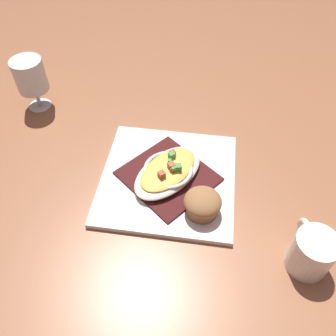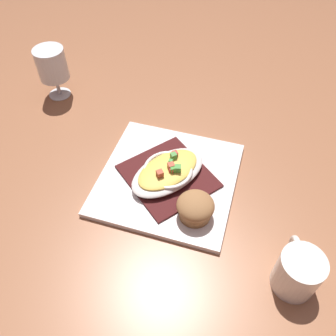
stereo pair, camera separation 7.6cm
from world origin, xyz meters
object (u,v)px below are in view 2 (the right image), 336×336
at_px(muffin, 195,208).
at_px(stemmed_glass, 52,67).
at_px(square_plate, 168,179).
at_px(gratin_dish, 168,171).
at_px(coffee_mug, 297,273).

distance_m(muffin, stemmed_glass, 0.56).
bearing_deg(square_plate, gratin_dish, -161.43).
distance_m(square_plate, stemmed_glass, 0.45).
relative_size(muffin, coffee_mug, 0.71).
height_order(gratin_dish, coffee_mug, coffee_mug).
relative_size(square_plate, stemmed_glass, 2.10).
height_order(square_plate, stemmed_glass, stemmed_glass).
distance_m(square_plate, coffee_mug, 0.33).
distance_m(gratin_dish, coffee_mug, 0.33).
xyz_separation_m(square_plate, stemmed_glass, (0.41, -0.16, 0.08)).
relative_size(square_plate, coffee_mug, 2.77).
height_order(coffee_mug, stemmed_glass, stemmed_glass).
bearing_deg(muffin, square_plate, -37.84).
height_order(square_plate, muffin, muffin).
relative_size(muffin, stemmed_glass, 0.54).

